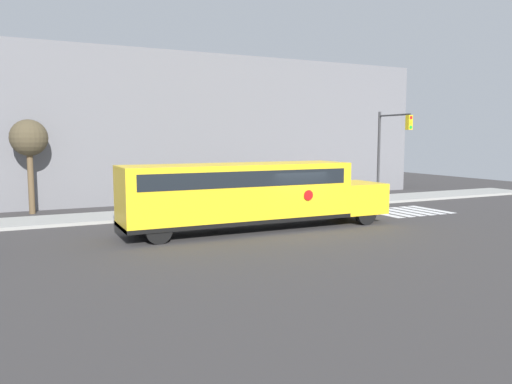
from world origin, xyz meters
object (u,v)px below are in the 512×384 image
at_px(stop_sign, 343,177).
at_px(tree_near_sidewalk, 29,140).
at_px(school_bus, 249,192).
at_px(traffic_light, 388,144).

relative_size(stop_sign, tree_near_sidewalk, 0.51).
distance_m(stop_sign, tree_near_sidewalk, 17.17).
bearing_deg(tree_near_sidewalk, school_bus, -47.75).
distance_m(stop_sign, traffic_light, 3.25).
bearing_deg(school_bus, stop_sign, 29.99).
bearing_deg(stop_sign, tree_near_sidewalk, 165.04).
bearing_deg(traffic_light, tree_near_sidewalk, 163.91).
height_order(stop_sign, tree_near_sidewalk, tree_near_sidewalk).
bearing_deg(tree_near_sidewalk, traffic_light, -16.09).
height_order(school_bus, stop_sign, school_bus).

